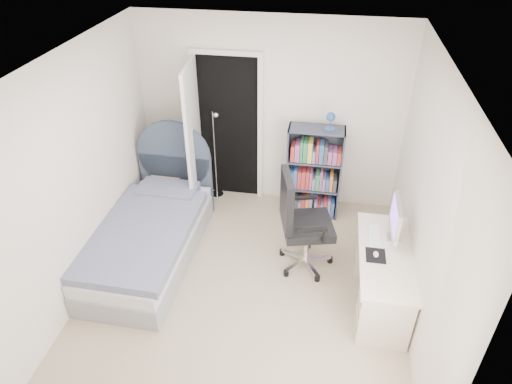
% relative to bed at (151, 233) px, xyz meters
% --- Properties ---
extents(room_shell, '(3.50, 3.70, 2.60)m').
position_rel_bed_xyz_m(room_shell, '(1.19, -0.34, 0.96)').
color(room_shell, tan).
rests_on(room_shell, ground).
extents(door, '(0.92, 0.83, 2.06)m').
position_rel_bed_xyz_m(door, '(0.40, 1.17, 0.74)').
color(door, black).
rests_on(door, ground).
extents(bed, '(1.05, 2.14, 1.30)m').
position_rel_bed_xyz_m(bed, '(0.00, 0.00, 0.00)').
color(bed, gray).
rests_on(bed, ground).
extents(nightstand, '(0.40, 0.40, 0.59)m').
position_rel_bed_xyz_m(nightstand, '(-0.13, 1.05, 0.09)').
color(nightstand, '#DBB386').
rests_on(nightstand, ground).
extents(floor_lamp, '(0.19, 0.19, 1.30)m').
position_rel_bed_xyz_m(floor_lamp, '(0.48, 1.33, 0.24)').
color(floor_lamp, silver).
rests_on(floor_lamp, ground).
extents(bookcase, '(0.70, 0.30, 1.48)m').
position_rel_bed_xyz_m(bookcase, '(1.81, 1.16, 0.29)').
color(bookcase, '#3B4051').
rests_on(bookcase, ground).
extents(desk, '(0.53, 1.33, 1.09)m').
position_rel_bed_xyz_m(desk, '(2.62, -0.32, 0.06)').
color(desk, beige).
rests_on(desk, ground).
extents(office_chair, '(0.67, 0.69, 1.22)m').
position_rel_bed_xyz_m(office_chair, '(1.71, 0.08, 0.38)').
color(office_chair, silver).
rests_on(office_chair, ground).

